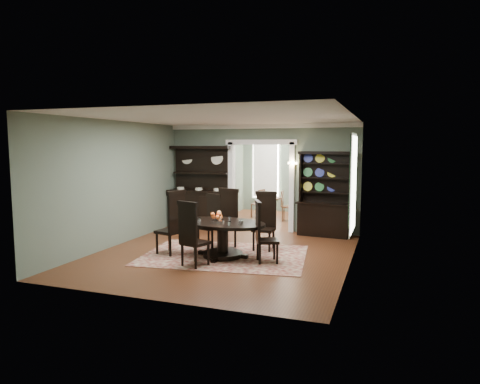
% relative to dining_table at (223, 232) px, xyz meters
% --- Properties ---
extents(room, '(5.51, 6.01, 3.01)m').
position_rel_dining_table_xyz_m(room, '(-0.09, 0.25, 1.04)').
color(room, '#5D3018').
rests_on(room, ground).
extents(parlor, '(3.51, 3.50, 3.01)m').
position_rel_dining_table_xyz_m(parlor, '(-0.09, 5.74, 0.98)').
color(parlor, '#5D3018').
rests_on(parlor, ground).
extents(doorway_trim, '(2.08, 0.25, 2.57)m').
position_rel_dining_table_xyz_m(doorway_trim, '(-0.09, 3.20, 1.08)').
color(doorway_trim, white).
rests_on(doorway_trim, floor).
extents(right_window, '(0.15, 1.47, 2.12)m').
position_rel_dining_table_xyz_m(right_window, '(2.61, 1.13, 1.06)').
color(right_window, white).
rests_on(right_window, wall_right).
extents(wall_sconce, '(0.27, 0.21, 0.21)m').
position_rel_dining_table_xyz_m(wall_sconce, '(0.86, 3.05, 1.35)').
color(wall_sconce, gold).
rests_on(wall_sconce, back_wall_right).
extents(rug, '(3.79, 2.91, 0.01)m').
position_rel_dining_table_xyz_m(rug, '(-0.00, 0.11, -0.53)').
color(rug, maroon).
rests_on(rug, floor).
extents(dining_table, '(2.10, 2.03, 0.77)m').
position_rel_dining_table_xyz_m(dining_table, '(0.00, 0.00, 0.00)').
color(dining_table, black).
rests_on(dining_table, rug).
extents(centerpiece, '(1.34, 0.86, 0.22)m').
position_rel_dining_table_xyz_m(centerpiece, '(-0.07, -0.10, 0.30)').
color(centerpiece, white).
rests_on(centerpiece, dining_table).
extents(chair_far_left, '(0.59, 0.57, 1.24)m').
position_rel_dining_table_xyz_m(chair_far_left, '(-0.67, 0.96, 0.12)').
color(chair_far_left, black).
rests_on(chair_far_left, rug).
extents(chair_far_mid, '(0.61, 0.59, 1.40)m').
position_rel_dining_table_xyz_m(chair_far_mid, '(-0.23, 0.82, 0.20)').
color(chair_far_mid, black).
rests_on(chair_far_mid, rug).
extents(chair_far_right, '(0.52, 0.48, 1.35)m').
position_rel_dining_table_xyz_m(chair_far_right, '(0.66, 0.99, 0.17)').
color(chair_far_right, black).
rests_on(chair_far_right, rug).
extents(chair_end_left, '(0.62, 0.64, 1.43)m').
position_rel_dining_table_xyz_m(chair_end_left, '(-1.09, -0.18, 0.22)').
color(chair_end_left, black).
rests_on(chair_end_left, rug).
extents(chair_end_right, '(0.60, 0.62, 1.28)m').
position_rel_dining_table_xyz_m(chair_end_right, '(0.93, -0.15, 0.14)').
color(chair_end_right, black).
rests_on(chair_end_right, rug).
extents(chair_near, '(0.61, 0.59, 1.33)m').
position_rel_dining_table_xyz_m(chair_near, '(-0.29, -0.94, 0.16)').
color(chair_near, black).
rests_on(chair_near, rug).
extents(sideboard, '(1.84, 0.69, 2.39)m').
position_rel_dining_table_xyz_m(sideboard, '(-1.88, 2.92, 0.30)').
color(sideboard, black).
rests_on(sideboard, floor).
extents(welsh_dresser, '(1.49, 0.67, 2.25)m').
position_rel_dining_table_xyz_m(welsh_dresser, '(1.75, 2.96, 0.28)').
color(welsh_dresser, black).
rests_on(welsh_dresser, floor).
extents(parlor_table, '(0.78, 0.78, 0.72)m').
position_rel_dining_table_xyz_m(parlor_table, '(-0.31, 4.94, -0.06)').
color(parlor_table, brown).
rests_on(parlor_table, parlor_floor).
extents(parlor_chair_left, '(0.45, 0.44, 0.95)m').
position_rel_dining_table_xyz_m(parlor_chair_left, '(-0.73, 5.12, -0.03)').
color(parlor_chair_left, brown).
rests_on(parlor_chair_left, parlor_floor).
extents(parlor_chair_right, '(0.41, 0.40, 0.96)m').
position_rel_dining_table_xyz_m(parlor_chair_right, '(0.25, 4.81, -0.02)').
color(parlor_chair_right, brown).
rests_on(parlor_chair_right, parlor_floor).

